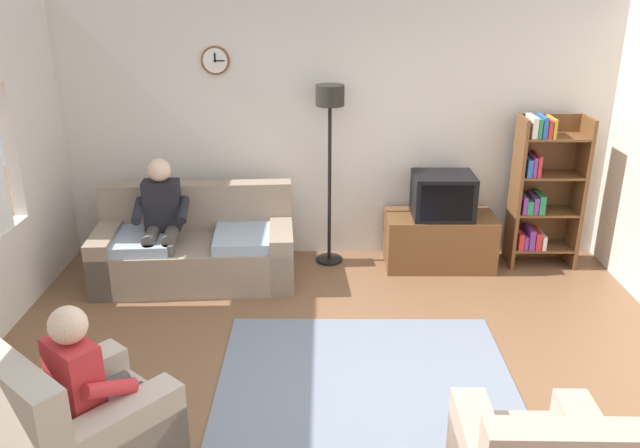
# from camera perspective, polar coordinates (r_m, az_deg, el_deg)

# --- Properties ---
(ground_plane) EXTENTS (12.00, 12.00, 0.00)m
(ground_plane) POSITION_cam_1_polar(r_m,az_deg,el_deg) (4.84, 1.80, -14.77)
(ground_plane) COLOR brown
(back_wall_assembly) EXTENTS (6.20, 0.17, 2.70)m
(back_wall_assembly) POSITION_cam_1_polar(r_m,az_deg,el_deg) (6.75, 1.38, 8.38)
(back_wall_assembly) COLOR silver
(back_wall_assembly) RESTS_ON ground_plane
(couch) EXTENTS (1.96, 1.01, 0.90)m
(couch) POSITION_cam_1_polar(r_m,az_deg,el_deg) (6.48, -10.88, -2.22)
(couch) COLOR gray
(couch) RESTS_ON ground_plane
(tv_stand) EXTENTS (1.10, 0.56, 0.55)m
(tv_stand) POSITION_cam_1_polar(r_m,az_deg,el_deg) (6.79, 10.46, -1.43)
(tv_stand) COLOR brown
(tv_stand) RESTS_ON ground_plane
(tv) EXTENTS (0.60, 0.49, 0.44)m
(tv) POSITION_cam_1_polar(r_m,az_deg,el_deg) (6.59, 10.78, 2.48)
(tv) COLOR black
(tv) RESTS_ON tv_stand
(bookshelf) EXTENTS (0.68, 0.36, 1.57)m
(bookshelf) POSITION_cam_1_polar(r_m,az_deg,el_deg) (6.93, 18.93, 2.82)
(bookshelf) COLOR brown
(bookshelf) RESTS_ON ground_plane
(floor_lamp) EXTENTS (0.28, 0.28, 1.85)m
(floor_lamp) POSITION_cam_1_polar(r_m,az_deg,el_deg) (6.42, 0.87, 8.64)
(floor_lamp) COLOR black
(floor_lamp) RESTS_ON ground_plane
(armchair_near_window) EXTENTS (1.18, 1.19, 0.90)m
(armchair_near_window) POSITION_cam_1_polar(r_m,az_deg,el_deg) (4.29, -20.08, -16.76)
(armchair_near_window) COLOR #BCAD99
(armchair_near_window) RESTS_ON ground_plane
(area_rug) EXTENTS (2.20, 1.70, 0.01)m
(area_rug) POSITION_cam_1_polar(r_m,az_deg,el_deg) (5.03, 4.02, -13.16)
(area_rug) COLOR slate
(area_rug) RESTS_ON ground_plane
(person_on_couch) EXTENTS (0.53, 0.56, 1.24)m
(person_on_couch) POSITION_cam_1_polar(r_m,az_deg,el_deg) (6.30, -13.82, 0.64)
(person_on_couch) COLOR black
(person_on_couch) RESTS_ON ground_plane
(person_in_left_armchair) EXTENTS (0.63, 0.64, 1.12)m
(person_in_left_armchair) POSITION_cam_1_polar(r_m,az_deg,el_deg) (4.14, -19.54, -12.82)
(person_in_left_armchair) COLOR red
(person_in_left_armchair) RESTS_ON ground_plane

